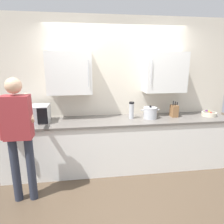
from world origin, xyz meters
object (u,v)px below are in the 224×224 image
fruit_bowl (209,114)px  knife_block (174,111)px  person_figure (19,130)px  stock_pot (150,113)px  microwave_oven (30,114)px  thermos_flask (131,110)px

fruit_bowl → knife_block: 0.67m
person_figure → fruit_bowl: bearing=12.7°
stock_pot → person_figure: size_ratio=0.20×
microwave_oven → person_figure: size_ratio=0.44×
thermos_flask → fruit_bowl: thermos_flask is taller
fruit_bowl → person_figure: 3.20m
knife_block → person_figure: person_figure is taller
microwave_oven → knife_block: 2.50m
thermos_flask → fruit_bowl: size_ratio=1.13×
microwave_oven → thermos_flask: thermos_flask is taller
microwave_oven → fruit_bowl: size_ratio=2.84×
microwave_oven → knife_block: knife_block is taller
microwave_oven → thermos_flask: (1.70, 0.00, 0.01)m
fruit_bowl → microwave_oven: bearing=179.6°
fruit_bowl → person_figure: person_figure is taller
thermos_flask → fruit_bowl: 1.47m
thermos_flask → person_figure: bearing=-156.4°
microwave_oven → thermos_flask: bearing=0.0°
thermos_flask → microwave_oven: bearing=-180.0°
stock_pot → person_figure: person_figure is taller
fruit_bowl → thermos_flask: bearing=179.1°
microwave_oven → fruit_bowl: microwave_oven is taller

